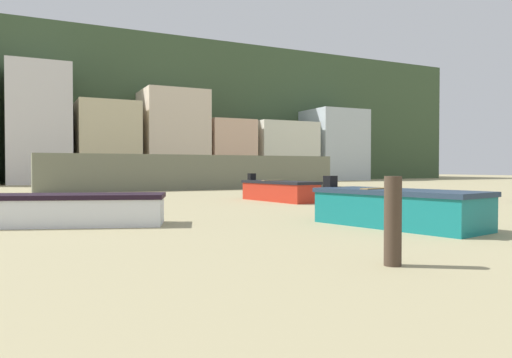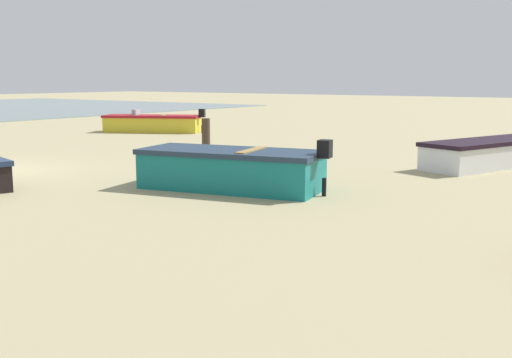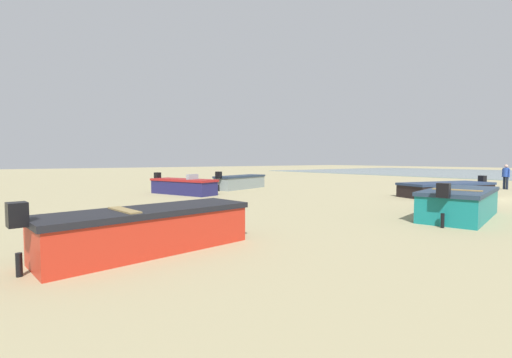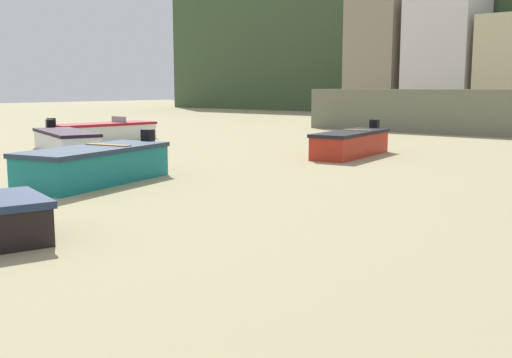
% 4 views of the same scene
% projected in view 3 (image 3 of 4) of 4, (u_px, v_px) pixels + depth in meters
% --- Properties ---
extents(ground_plane, '(160.00, 160.00, 0.00)m').
position_uv_depth(ground_plane, '(485.00, 198.00, 17.24)').
color(ground_plane, tan).
extents(boat_black_0, '(3.08, 5.45, 1.06)m').
position_uv_depth(boat_black_0, '(446.00, 189.00, 18.02)').
color(boat_black_0, black).
rests_on(boat_black_0, ground).
extents(boat_red_2, '(1.90, 4.67, 1.23)m').
position_uv_depth(boat_red_2, '(149.00, 229.00, 7.20)').
color(boat_red_2, red).
rests_on(boat_red_2, ground).
extents(boat_grey_3, '(2.60, 4.47, 1.20)m').
position_uv_depth(boat_grey_3, '(240.00, 182.00, 22.88)').
color(boat_grey_3, gray).
rests_on(boat_grey_3, ground).
extents(boat_teal_6, '(2.64, 4.72, 1.27)m').
position_uv_depth(boat_teal_6, '(460.00, 203.00, 11.41)').
color(boat_teal_6, '#147575').
rests_on(boat_teal_6, ground).
extents(boat_navy_7, '(4.38, 2.59, 1.18)m').
position_uv_depth(boat_navy_7, '(183.00, 186.00, 19.22)').
color(boat_navy_7, navy).
rests_on(boat_navy_7, ground).
extents(beach_walker_foreground, '(0.52, 0.45, 1.62)m').
position_uv_depth(beach_walker_foreground, '(506.00, 175.00, 22.36)').
color(beach_walker_foreground, black).
rests_on(beach_walker_foreground, ground).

